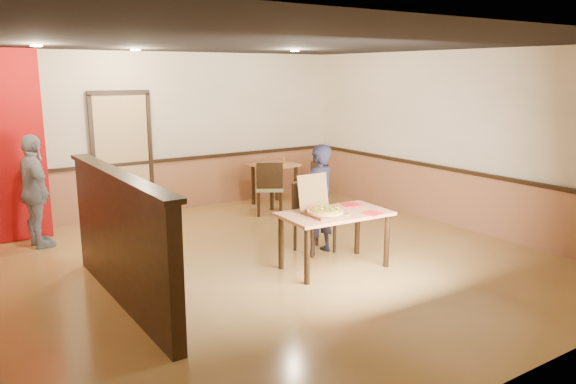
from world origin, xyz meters
The scene contains 25 objects.
floor centered at (0.00, 0.00, 0.00)m, with size 7.00×7.00×0.00m, color #B18444.
ceiling centered at (0.00, 0.00, 2.80)m, with size 7.00×7.00×0.00m, color black.
wall_back centered at (0.00, 3.50, 1.40)m, with size 7.00×7.00×0.00m, color #F3E3BE.
wall_right centered at (3.50, 0.00, 1.40)m, with size 7.00×7.00×0.00m, color #F3E3BE.
wainscot_back centered at (0.00, 3.47, 0.45)m, with size 7.00×0.04×0.90m, color #9C613E.
chair_rail_back centered at (0.00, 3.45, 0.92)m, with size 7.00×0.06×0.06m, color black.
wainscot_right centered at (3.47, 0.00, 0.45)m, with size 0.04×7.00×0.90m, color #9C613E.
chair_rail_right centered at (3.45, 0.00, 0.92)m, with size 0.06×7.00×0.06m, color black.
back_door centered at (-0.80, 3.46, 1.05)m, with size 0.90×0.06×2.10m, color tan.
booth_partition centered at (-2.00, -0.20, 0.74)m, with size 0.20×3.10×1.44m.
spot_a centered at (-2.30, 1.80, 2.78)m, with size 0.14×0.14×0.02m, color #FFE5B2.
spot_b centered at (-0.80, 2.50, 2.78)m, with size 0.14×0.14×0.02m, color #FFE5B2.
spot_c centered at (1.40, 1.50, 2.78)m, with size 0.14×0.14×0.02m, color #FFE5B2.
main_table centered at (0.59, -0.58, 0.62)m, with size 1.41×0.86×0.73m.
diner_chair centered at (0.78, 0.16, 0.52)m, with size 0.49×0.49×0.96m.
side_chair_left centered at (1.33, 2.16, 0.52)m, with size 0.65×0.65×0.95m.
side_chair_right centered at (2.28, 2.16, 0.50)m, with size 0.52×0.52×0.91m.
side_table centered at (1.82, 2.77, 0.60)m, with size 0.80×0.80×0.78m.
diner centered at (0.77, 0.01, 0.76)m, with size 0.55×0.36×1.51m, color black.
passerby centered at (-2.37, 2.46, 0.81)m, with size 0.95×0.39×1.62m, color gray.
pizza_box centered at (0.40, -0.57, 0.79)m, with size 0.45×0.53×0.47m.
pizza centered at (0.40, -0.62, 0.78)m, with size 0.46×0.46×0.03m, color #CE8B4B.
napkin_near centered at (0.95, -0.89, 0.73)m, with size 0.27×0.27×0.01m.
napkin_far centered at (1.02, -0.39, 0.73)m, with size 0.28×0.28×0.01m.
condiment centered at (1.95, 2.65, 0.85)m, with size 0.05×0.05×0.14m, color #835F17.
Camera 1 is at (-3.71, -5.94, 2.46)m, focal length 35.00 mm.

